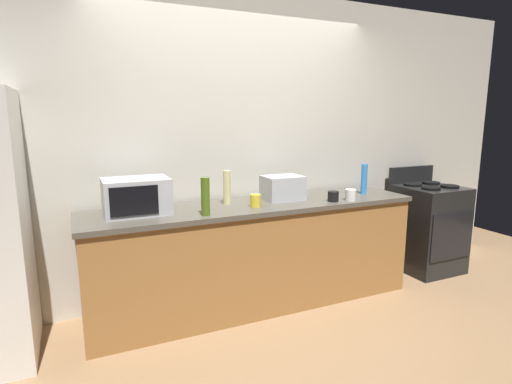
% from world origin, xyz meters
% --- Properties ---
extents(ground_plane, '(8.00, 8.00, 0.00)m').
position_xyz_m(ground_plane, '(0.00, 0.00, 0.00)').
color(ground_plane, '#93704C').
extents(back_wall, '(6.40, 0.10, 2.70)m').
position_xyz_m(back_wall, '(0.00, 0.81, 1.35)').
color(back_wall, beige).
rests_on(back_wall, ground_plane).
extents(counter_run, '(2.84, 0.64, 0.90)m').
position_xyz_m(counter_run, '(0.00, 0.40, 0.45)').
color(counter_run, '#9E6B38').
rests_on(counter_run, ground_plane).
extents(stove_range, '(0.60, 0.61, 1.08)m').
position_xyz_m(stove_range, '(2.00, 0.40, 0.46)').
color(stove_range, black).
rests_on(stove_range, ground_plane).
extents(microwave, '(0.48, 0.35, 0.27)m').
position_xyz_m(microwave, '(-0.96, 0.45, 1.04)').
color(microwave, '#B7BABF').
rests_on(microwave, counter_run).
extents(toaster_oven, '(0.34, 0.26, 0.21)m').
position_xyz_m(toaster_oven, '(0.28, 0.46, 1.01)').
color(toaster_oven, '#B7BABF').
rests_on(toaster_oven, counter_run).
extents(bottle_olive_oil, '(0.07, 0.07, 0.28)m').
position_xyz_m(bottle_olive_oil, '(-0.51, 0.19, 1.04)').
color(bottle_olive_oil, '#4C6B19').
rests_on(bottle_olive_oil, counter_run).
extents(bottle_spray_cleaner, '(0.06, 0.06, 0.28)m').
position_xyz_m(bottle_spray_cleaner, '(1.10, 0.37, 1.04)').
color(bottle_spray_cleaner, '#338CE5').
rests_on(bottle_spray_cleaner, counter_run).
extents(bottle_vinegar, '(0.06, 0.06, 0.28)m').
position_xyz_m(bottle_vinegar, '(-0.23, 0.49, 1.04)').
color(bottle_vinegar, beige).
rests_on(bottle_vinegar, counter_run).
extents(mug_white, '(0.09, 0.09, 0.10)m').
position_xyz_m(mug_white, '(0.81, 0.19, 0.95)').
color(mug_white, white).
rests_on(mug_white, counter_run).
extents(mug_yellow, '(0.09, 0.09, 0.10)m').
position_xyz_m(mug_yellow, '(-0.05, 0.30, 0.95)').
color(mug_yellow, yellow).
rests_on(mug_yellow, counter_run).
extents(mug_black, '(0.09, 0.09, 0.09)m').
position_xyz_m(mug_black, '(0.64, 0.21, 0.94)').
color(mug_black, black).
rests_on(mug_black, counter_run).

